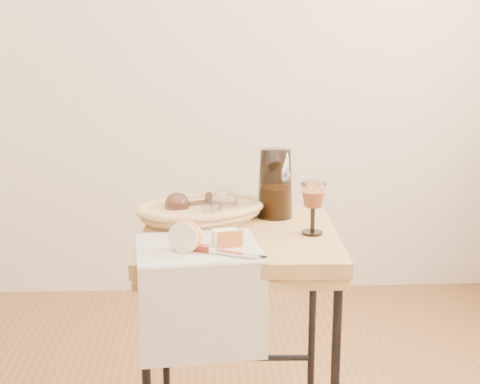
{
  "coord_description": "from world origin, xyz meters",
  "views": [
    {
      "loc": [
        0.36,
        -1.32,
        1.24
      ],
      "look_at": [
        0.45,
        0.46,
        0.81
      ],
      "focal_mm": 50.32,
      "sensor_mm": 36.0,
      "label": 1
    }
  ],
  "objects_px": {
    "wine_goblet": "(313,208)",
    "side_table": "(240,345)",
    "bread_basket": "(202,213)",
    "goblet_lying_b": "(219,205)",
    "table_knife": "(217,250)",
    "apple_half": "(187,235)",
    "pitcher": "(275,183)",
    "tea_towel": "(198,247)",
    "goblet_lying_a": "(191,203)"
  },
  "relations": [
    {
      "from": "goblet_lying_b",
      "to": "apple_half",
      "type": "relative_size",
      "value": 1.52
    },
    {
      "from": "bread_basket",
      "to": "wine_goblet",
      "type": "bearing_deg",
      "value": -47.0
    },
    {
      "from": "goblet_lying_a",
      "to": "apple_half",
      "type": "bearing_deg",
      "value": 64.16
    },
    {
      "from": "bread_basket",
      "to": "wine_goblet",
      "type": "height_order",
      "value": "wine_goblet"
    },
    {
      "from": "wine_goblet",
      "to": "table_knife",
      "type": "xyz_separation_m",
      "value": [
        -0.27,
        -0.17,
        -0.06
      ]
    },
    {
      "from": "goblet_lying_a",
      "to": "side_table",
      "type": "bearing_deg",
      "value": 110.23
    },
    {
      "from": "goblet_lying_a",
      "to": "tea_towel",
      "type": "bearing_deg",
      "value": 69.55
    },
    {
      "from": "pitcher",
      "to": "wine_goblet",
      "type": "height_order",
      "value": "pitcher"
    },
    {
      "from": "side_table",
      "to": "apple_half",
      "type": "height_order",
      "value": "apple_half"
    },
    {
      "from": "goblet_lying_a",
      "to": "apple_half",
      "type": "relative_size",
      "value": 1.42
    },
    {
      "from": "goblet_lying_a",
      "to": "table_knife",
      "type": "bearing_deg",
      "value": 77.02
    },
    {
      "from": "tea_towel",
      "to": "goblet_lying_a",
      "type": "height_order",
      "value": "goblet_lying_a"
    },
    {
      "from": "side_table",
      "to": "bread_basket",
      "type": "bearing_deg",
      "value": 131.26
    },
    {
      "from": "bread_basket",
      "to": "goblet_lying_a",
      "type": "height_order",
      "value": "goblet_lying_a"
    },
    {
      "from": "pitcher",
      "to": "wine_goblet",
      "type": "distance_m",
      "value": 0.21
    },
    {
      "from": "table_knife",
      "to": "apple_half",
      "type": "bearing_deg",
      "value": -173.53
    },
    {
      "from": "wine_goblet",
      "to": "apple_half",
      "type": "relative_size",
      "value": 1.71
    },
    {
      "from": "tea_towel",
      "to": "pitcher",
      "type": "relative_size",
      "value": 1.28
    },
    {
      "from": "goblet_lying_b",
      "to": "side_table",
      "type": "bearing_deg",
      "value": -130.37
    },
    {
      "from": "wine_goblet",
      "to": "side_table",
      "type": "bearing_deg",
      "value": 171.46
    },
    {
      "from": "pitcher",
      "to": "table_knife",
      "type": "height_order",
      "value": "pitcher"
    },
    {
      "from": "bread_basket",
      "to": "apple_half",
      "type": "height_order",
      "value": "apple_half"
    },
    {
      "from": "bread_basket",
      "to": "table_knife",
      "type": "bearing_deg",
      "value": -103.61
    },
    {
      "from": "bread_basket",
      "to": "table_knife",
      "type": "distance_m",
      "value": 0.32
    },
    {
      "from": "wine_goblet",
      "to": "table_knife",
      "type": "distance_m",
      "value": 0.32
    },
    {
      "from": "bread_basket",
      "to": "goblet_lying_b",
      "type": "bearing_deg",
      "value": -42.52
    },
    {
      "from": "goblet_lying_a",
      "to": "wine_goblet",
      "type": "relative_size",
      "value": 0.83
    },
    {
      "from": "wine_goblet",
      "to": "table_knife",
      "type": "bearing_deg",
      "value": -147.5
    },
    {
      "from": "goblet_lying_b",
      "to": "wine_goblet",
      "type": "bearing_deg",
      "value": -95.99
    },
    {
      "from": "tea_towel",
      "to": "pitcher",
      "type": "xyz_separation_m",
      "value": [
        0.23,
        0.3,
        0.1
      ]
    },
    {
      "from": "goblet_lying_a",
      "to": "goblet_lying_b",
      "type": "distance_m",
      "value": 0.09
    },
    {
      "from": "side_table",
      "to": "apple_half",
      "type": "xyz_separation_m",
      "value": [
        -0.14,
        -0.17,
        0.39
      ]
    },
    {
      "from": "side_table",
      "to": "table_knife",
      "type": "height_order",
      "value": "table_knife"
    },
    {
      "from": "bread_basket",
      "to": "goblet_lying_a",
      "type": "xyz_separation_m",
      "value": [
        -0.03,
        0.02,
        0.03
      ]
    },
    {
      "from": "goblet_lying_b",
      "to": "pitcher",
      "type": "height_order",
      "value": "pitcher"
    },
    {
      "from": "side_table",
      "to": "goblet_lying_b",
      "type": "relative_size",
      "value": 5.25
    },
    {
      "from": "side_table",
      "to": "goblet_lying_a",
      "type": "bearing_deg",
      "value": 135.14
    },
    {
      "from": "tea_towel",
      "to": "apple_half",
      "type": "xyz_separation_m",
      "value": [
        -0.03,
        -0.03,
        0.04
      ]
    },
    {
      "from": "goblet_lying_a",
      "to": "apple_half",
      "type": "distance_m",
      "value": 0.31
    },
    {
      "from": "side_table",
      "to": "goblet_lying_a",
      "type": "xyz_separation_m",
      "value": [
        -0.14,
        0.14,
        0.4
      ]
    },
    {
      "from": "tea_towel",
      "to": "bread_basket",
      "type": "relative_size",
      "value": 0.9
    },
    {
      "from": "goblet_lying_b",
      "to": "wine_goblet",
      "type": "relative_size",
      "value": 0.89
    },
    {
      "from": "bread_basket",
      "to": "pitcher",
      "type": "distance_m",
      "value": 0.24
    },
    {
      "from": "pitcher",
      "to": "wine_goblet",
      "type": "bearing_deg",
      "value": -86.44
    },
    {
      "from": "bread_basket",
      "to": "apple_half",
      "type": "xyz_separation_m",
      "value": [
        -0.04,
        -0.29,
        0.02
      ]
    },
    {
      "from": "goblet_lying_b",
      "to": "table_knife",
      "type": "relative_size",
      "value": 0.56
    },
    {
      "from": "wine_goblet",
      "to": "apple_half",
      "type": "height_order",
      "value": "wine_goblet"
    },
    {
      "from": "pitcher",
      "to": "goblet_lying_a",
      "type": "bearing_deg",
      "value": 162.87
    },
    {
      "from": "side_table",
      "to": "pitcher",
      "type": "xyz_separation_m",
      "value": [
        0.12,
        0.15,
        0.45
      ]
    },
    {
      "from": "tea_towel",
      "to": "table_knife",
      "type": "distance_m",
      "value": 0.08
    }
  ]
}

